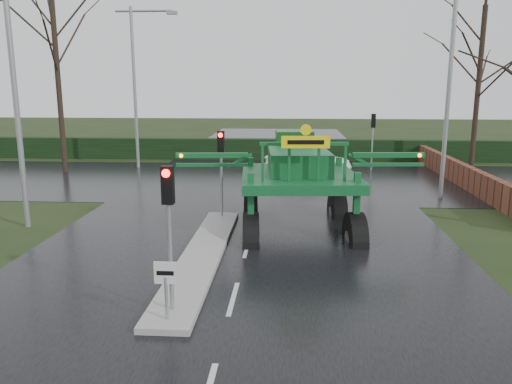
# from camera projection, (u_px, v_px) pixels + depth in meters

# --- Properties ---
(ground) EXTENTS (140.00, 140.00, 0.00)m
(ground) POSITION_uv_depth(u_px,v_px,m) (233.00, 299.00, 12.47)
(ground) COLOR black
(ground) RESTS_ON ground
(road_main) EXTENTS (14.00, 80.00, 0.02)m
(road_main) POSITION_uv_depth(u_px,v_px,m) (259.00, 205.00, 22.22)
(road_main) COLOR black
(road_main) RESTS_ON ground
(road_cross) EXTENTS (80.00, 12.00, 0.02)m
(road_cross) POSITION_uv_depth(u_px,v_px,m) (265.00, 180.00, 28.07)
(road_cross) COLOR black
(road_cross) RESTS_ON ground
(median_island) EXTENTS (1.20, 10.00, 0.16)m
(median_island) POSITION_uv_depth(u_px,v_px,m) (202.00, 255.00, 15.46)
(median_island) COLOR gray
(median_island) RESTS_ON ground
(hedge_row) EXTENTS (44.00, 0.90, 1.50)m
(hedge_row) POSITION_uv_depth(u_px,v_px,m) (271.00, 149.00, 35.72)
(hedge_row) COLOR black
(hedge_row) RESTS_ON ground
(brick_wall) EXTENTS (0.40, 20.00, 1.20)m
(brick_wall) POSITION_uv_depth(u_px,v_px,m) (457.00, 172.00, 27.25)
(brick_wall) COLOR #592D1E
(brick_wall) RESTS_ON ground
(keep_left_sign) EXTENTS (0.50, 0.07, 1.35)m
(keep_left_sign) POSITION_uv_depth(u_px,v_px,m) (166.00, 281.00, 10.87)
(keep_left_sign) COLOR gray
(keep_left_sign) RESTS_ON ground
(traffic_signal_near) EXTENTS (0.26, 0.33, 3.52)m
(traffic_signal_near) POSITION_uv_depth(u_px,v_px,m) (169.00, 208.00, 11.03)
(traffic_signal_near) COLOR gray
(traffic_signal_near) RESTS_ON ground
(traffic_signal_mid) EXTENTS (0.26, 0.33, 3.52)m
(traffic_signal_mid) POSITION_uv_depth(u_px,v_px,m) (221.00, 155.00, 19.32)
(traffic_signal_mid) COLOR gray
(traffic_signal_mid) RESTS_ON ground
(traffic_signal_far) EXTENTS (0.26, 0.33, 3.52)m
(traffic_signal_far) POSITION_uv_depth(u_px,v_px,m) (373.00, 129.00, 31.01)
(traffic_signal_far) COLOR gray
(traffic_signal_far) RESTS_ON ground
(street_light_left_near) EXTENTS (3.85, 0.30, 10.00)m
(street_light_left_near) POSITION_uv_depth(u_px,v_px,m) (20.00, 64.00, 17.62)
(street_light_left_near) COLOR gray
(street_light_left_near) RESTS_ON ground
(street_light_right) EXTENTS (3.85, 0.30, 10.00)m
(street_light_right) POSITION_uv_depth(u_px,v_px,m) (443.00, 68.00, 22.37)
(street_light_right) COLOR gray
(street_light_right) RESTS_ON ground
(street_light_left_far) EXTENTS (3.85, 0.30, 10.00)m
(street_light_left_far) POSITION_uv_depth(u_px,v_px,m) (139.00, 73.00, 31.28)
(street_light_left_far) COLOR gray
(street_light_left_far) RESTS_ON ground
(tree_left_far) EXTENTS (7.70, 7.70, 13.26)m
(tree_left_far) POSITION_uv_depth(u_px,v_px,m) (56.00, 52.00, 29.37)
(tree_left_far) COLOR black
(tree_left_far) RESTS_ON ground
(tree_right_far) EXTENTS (7.00, 7.00, 12.05)m
(tree_right_far) POSITION_uv_depth(u_px,v_px,m) (480.00, 65.00, 30.72)
(tree_right_far) COLOR black
(tree_right_far) RESTS_ON ground
(crop_sprayer) EXTENTS (8.94, 5.89, 5.00)m
(crop_sprayer) POSITION_uv_depth(u_px,v_px,m) (251.00, 172.00, 16.85)
(crop_sprayer) COLOR black
(crop_sprayer) RESTS_ON ground
(white_sedan) EXTENTS (5.16, 2.97, 1.61)m
(white_sedan) POSITION_uv_depth(u_px,v_px,m) (308.00, 176.00, 29.54)
(white_sedan) COLOR white
(white_sedan) RESTS_ON ground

